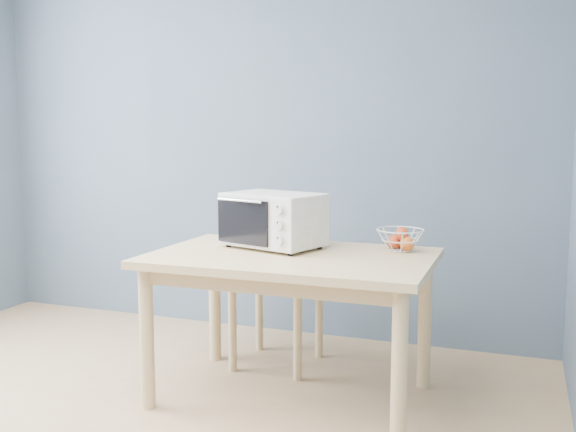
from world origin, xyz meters
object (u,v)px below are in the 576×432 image
(toaster_oven, at_px, (270,219))
(dining_chair, at_px, (280,282))
(dining_table, at_px, (291,274))
(fruit_basket, at_px, (401,239))

(toaster_oven, distance_m, dining_chair, 0.54)
(toaster_oven, height_order, dining_chair, toaster_oven)
(dining_table, height_order, dining_chair, dining_chair)
(fruit_basket, bearing_deg, dining_table, -150.67)
(dining_table, xyz_separation_m, dining_chair, (-0.24, 0.47, -0.16))
(dining_chair, bearing_deg, toaster_oven, -77.75)
(toaster_oven, bearing_deg, fruit_basket, 29.12)
(dining_chair, bearing_deg, fruit_basket, -14.43)
(fruit_basket, bearing_deg, dining_chair, 165.39)
(dining_table, relative_size, dining_chair, 1.42)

